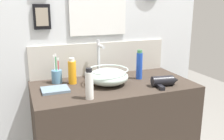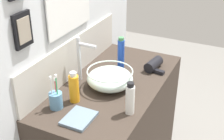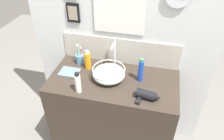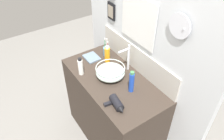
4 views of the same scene
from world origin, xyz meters
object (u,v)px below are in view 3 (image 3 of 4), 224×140
at_px(toothbrush_cup, 80,59).
at_px(hand_towel, 70,72).
at_px(faucet, 114,51).
at_px(spray_bottle, 88,60).
at_px(hair_drier, 147,96).
at_px(lotion_bottle, 141,70).
at_px(soap_dispenser, 78,83).
at_px(glass_bowl_sink, 109,74).

distance_m(toothbrush_cup, hand_towel, 0.17).
distance_m(faucet, spray_bottle, 0.25).
xyz_separation_m(hair_drier, lotion_bottle, (-0.08, 0.21, 0.07)).
height_order(hair_drier, soap_dispenser, soap_dispenser).
relative_size(glass_bowl_sink, spray_bottle, 1.51).
height_order(lotion_bottle, hand_towel, lotion_bottle).
distance_m(glass_bowl_sink, spray_bottle, 0.25).
relative_size(hair_drier, hand_towel, 1.15).
distance_m(spray_bottle, lotion_bottle, 0.49).
relative_size(soap_dispenser, spray_bottle, 1.01).
distance_m(faucet, lotion_bottle, 0.30).
relative_size(hair_drier, soap_dispenser, 1.06).
xyz_separation_m(glass_bowl_sink, lotion_bottle, (0.26, 0.05, 0.05)).
distance_m(hair_drier, hand_towel, 0.72).
height_order(spray_bottle, lotion_bottle, lotion_bottle).
xyz_separation_m(spray_bottle, hand_towel, (-0.14, -0.11, -0.08)).
relative_size(lotion_bottle, hand_towel, 1.26).
bearing_deg(spray_bottle, toothbrush_cup, 150.84).
distance_m(lotion_bottle, hand_towel, 0.63).
relative_size(faucet, soap_dispenser, 1.53).
bearing_deg(hair_drier, spray_bottle, 154.07).
relative_size(glass_bowl_sink, hair_drier, 1.40).
bearing_deg(spray_bottle, lotion_bottle, -7.49).
height_order(glass_bowl_sink, hand_towel, glass_bowl_sink).
distance_m(glass_bowl_sink, soap_dispenser, 0.28).
height_order(hair_drier, lotion_bottle, lotion_bottle).
relative_size(spray_bottle, lotion_bottle, 0.84).
bearing_deg(hand_towel, spray_bottle, 38.55).
bearing_deg(toothbrush_cup, faucet, 5.24).
xyz_separation_m(hair_drier, soap_dispenser, (-0.54, -0.04, 0.05)).
xyz_separation_m(glass_bowl_sink, soap_dispenser, (-0.19, -0.21, 0.03)).
bearing_deg(faucet, spray_bottle, -159.32).
height_order(spray_bottle, hand_towel, spray_bottle).
relative_size(hair_drier, toothbrush_cup, 0.94).
bearing_deg(faucet, toothbrush_cup, -174.76).
xyz_separation_m(faucet, hand_towel, (-0.36, -0.19, -0.16)).
bearing_deg(faucet, hair_drier, -46.34).
distance_m(faucet, toothbrush_cup, 0.34).
distance_m(glass_bowl_sink, toothbrush_cup, 0.36).
bearing_deg(toothbrush_cup, hand_towel, -103.28).
relative_size(toothbrush_cup, hand_towel, 1.23).
bearing_deg(glass_bowl_sink, soap_dispenser, -133.12).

